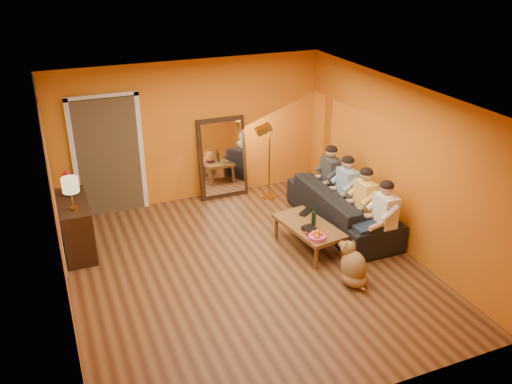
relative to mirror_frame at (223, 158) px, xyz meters
name	(u,v)px	position (x,y,z in m)	size (l,w,h in m)	color
room_shell	(237,181)	(-0.55, -2.26, 0.54)	(5.00, 5.50, 2.60)	brown
white_accent	(50,172)	(-3.04, -0.88, 0.54)	(0.02, 1.90, 2.58)	white
doorway_recess	(108,155)	(-2.05, 0.20, 0.29)	(1.06, 0.30, 2.10)	#3F2D19
door_jamb_left	(74,162)	(-2.62, 0.08, 0.29)	(0.08, 0.06, 2.20)	white
door_jamb_right	(141,153)	(-1.48, 0.08, 0.29)	(0.08, 0.06, 2.20)	white
door_header	(101,96)	(-2.05, 0.08, 1.36)	(1.22, 0.06, 0.08)	white
mirror_frame	(223,158)	(0.00, 0.00, 0.00)	(0.92, 0.06, 1.52)	black
mirror_glass	(223,159)	(0.00, -0.04, 0.00)	(0.78, 0.02, 1.36)	white
sideboard	(76,226)	(-2.79, -1.08, -0.34)	(0.44, 1.18, 0.85)	black
table_lamp	(72,194)	(-2.79, -1.38, 0.34)	(0.24, 0.24, 0.51)	beige
sofa	(342,207)	(1.45, -1.96, -0.41)	(0.93, 2.39, 0.70)	black
coffee_table	(308,236)	(0.58, -2.41, -0.55)	(0.62, 1.22, 0.42)	brown
floor_lamp	(269,163)	(0.75, -0.46, -0.04)	(0.30, 0.24, 1.44)	gold
dog	(354,263)	(0.72, -3.51, -0.44)	(0.35, 0.55, 0.64)	olive
person_far_left	(384,218)	(1.58, -2.96, -0.15)	(0.70, 0.44, 1.22)	silver
person_mid_left	(365,203)	(1.58, -2.41, -0.15)	(0.70, 0.44, 1.22)	#F2C550
person_mid_right	(347,190)	(1.58, -1.86, -0.15)	(0.70, 0.44, 1.22)	#87AAD2
person_far_right	(331,178)	(1.58, -1.31, -0.15)	(0.70, 0.44, 1.22)	#313236
fruit_bowl	(317,234)	(0.48, -2.86, -0.26)	(0.26, 0.26, 0.16)	#CE4989
wine_bottle	(314,217)	(0.63, -2.46, -0.18)	(0.07, 0.07, 0.31)	black
tumbler	(312,218)	(0.70, -2.29, -0.30)	(0.09, 0.09, 0.08)	#B27F3F
laptop	(309,212)	(0.76, -2.06, -0.33)	(0.33, 0.22, 0.03)	black
book_lower	(304,232)	(0.40, -2.61, -0.33)	(0.18, 0.24, 0.02)	black
book_mid	(305,230)	(0.41, -2.60, -0.31)	(0.17, 0.23, 0.02)	red
book_upper	(305,230)	(0.40, -2.62, -0.29)	(0.18, 0.24, 0.02)	black
vase	(70,189)	(-2.79, -0.83, 0.19)	(0.19, 0.19, 0.20)	black
flowers	(67,175)	(-2.79, -0.83, 0.42)	(0.17, 0.17, 0.42)	red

